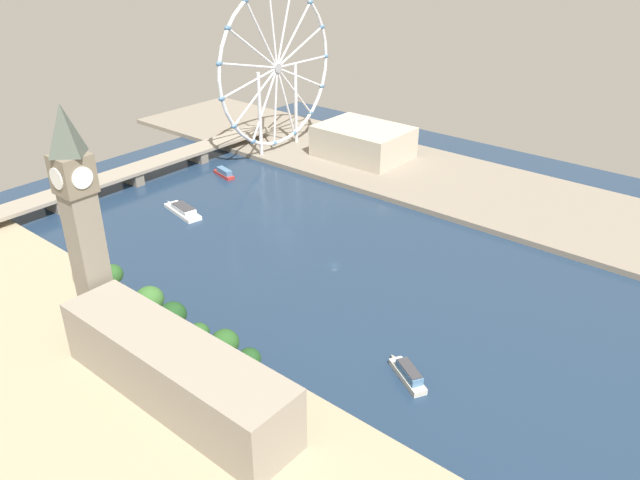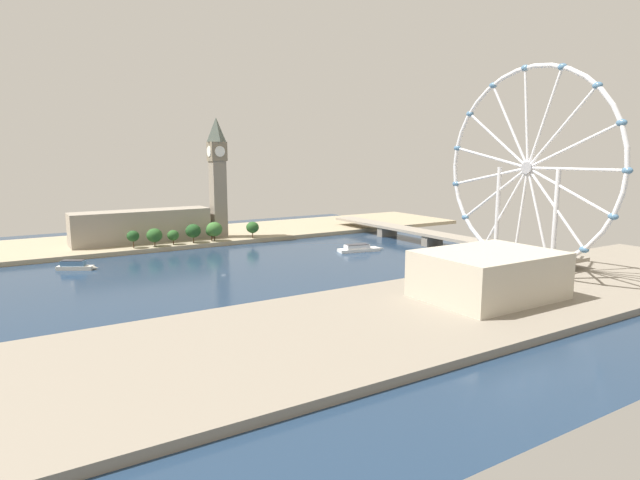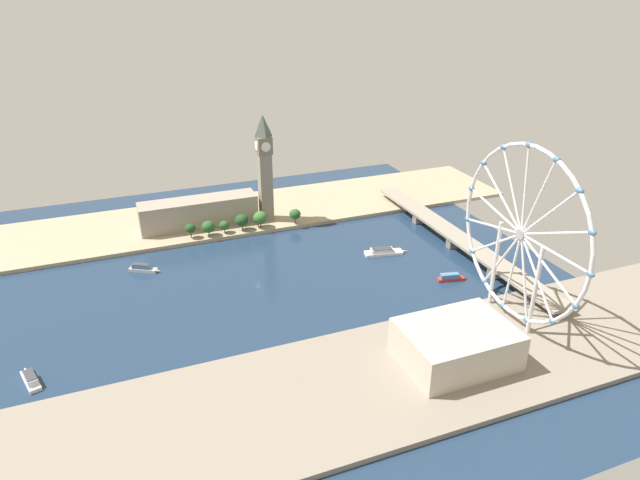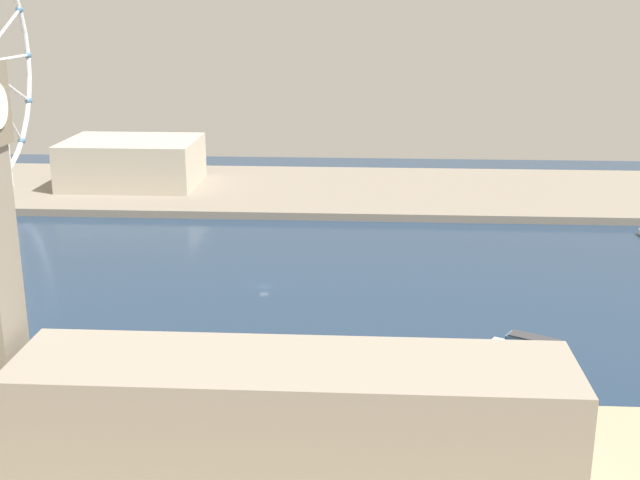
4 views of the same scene
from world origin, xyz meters
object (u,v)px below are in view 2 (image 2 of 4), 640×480
ferris_wheel (528,169)px  tour_boat_3 (441,257)px  tour_boat_1 (75,266)px  clock_tower (218,176)px  riverside_hall (489,274)px  parliament_block (141,226)px  tour_boat_0 (359,248)px  river_bridge (432,235)px

ferris_wheel → tour_boat_3: ferris_wheel is taller
tour_boat_1 → tour_boat_3: size_ratio=1.01×
clock_tower → riverside_hall: size_ratio=1.53×
parliament_block → tour_boat_1: (59.74, -51.04, -11.90)m
riverside_hall → tour_boat_0: bearing=168.9°
parliament_block → tour_boat_3: 206.82m
ferris_wheel → tour_boat_0: 123.38m
clock_tower → ferris_wheel: ferris_wheel is taller
river_bridge → tour_boat_3: (43.37, -33.73, -5.15)m
riverside_hall → tour_boat_1: size_ratio=2.64×
tour_boat_3 → parliament_block: bearing=146.2°
clock_tower → riverside_hall: clock_tower is taller
parliament_block → ferris_wheel: size_ratio=0.89×
riverside_hall → tour_boat_0: size_ratio=1.72×
parliament_block → ferris_wheel: (204.44, 145.95, 42.58)m
river_bridge → tour_boat_3: size_ratio=10.37×
ferris_wheel → tour_boat_3: (-54.82, -3.68, -54.67)m
riverside_hall → tour_boat_3: (-78.58, 49.76, -10.90)m
river_bridge → tour_boat_3: river_bridge is taller
ferris_wheel → tour_boat_0: (-106.98, -27.87, -54.79)m
parliament_block → river_bridge: bearing=58.9°
river_bridge → tour_boat_3: bearing=-37.9°
ferris_wheel → tour_boat_3: 77.52m
clock_tower → ferris_wheel: 217.59m
tour_boat_3 → tour_boat_1: bearing=167.7°
parliament_block → tour_boat_0: size_ratio=2.80×
river_bridge → tour_boat_1: river_bridge is taller
ferris_wheel → tour_boat_0: ferris_wheel is taller
clock_tower → ferris_wheel: size_ratio=0.83×
ferris_wheel → tour_boat_1: size_ratio=4.87×
tour_boat_0 → tour_boat_1: (-37.73, -169.12, 0.31)m
tour_boat_0 → clock_tower: bearing=136.2°
tour_boat_0 → ferris_wheel: bearing=-64.2°
clock_tower → tour_boat_1: bearing=-63.5°
ferris_wheel → river_bridge: bearing=163.0°
parliament_block → tour_boat_3: parliament_block is taller
riverside_hall → ferris_wheel: bearing=114.0°
riverside_hall → parliament_block: bearing=-157.9°
clock_tower → parliament_block: clock_tower is taller
parliament_block → river_bridge: 205.71m
ferris_wheel → tour_boat_3: size_ratio=4.90×
tour_boat_0 → tour_boat_3: size_ratio=1.55×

